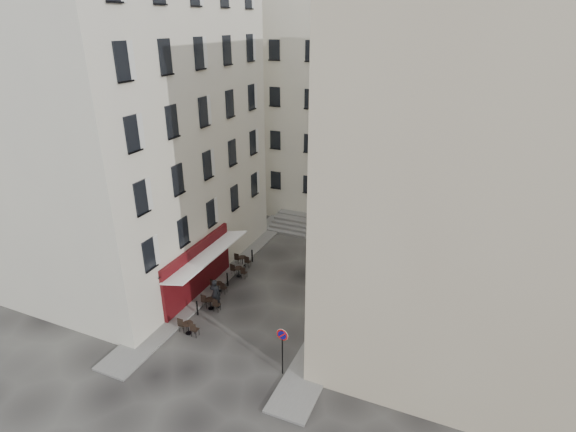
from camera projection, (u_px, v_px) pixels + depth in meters
The scene contains 18 objects.
ground at pixel (254, 319), 26.32m from camera, with size 90.00×90.00×0.00m, color black.
sidewalk_left at pixel (223, 270), 31.29m from camera, with size 2.00×22.00×0.12m, color slate.
sidewalk_right at pixel (343, 308), 27.18m from camera, with size 2.00×18.00×0.12m, color slate.
building_left at pixel (124, 119), 28.54m from camera, with size 12.20×16.20×20.60m.
building_right at pixel (474, 172), 21.74m from camera, with size 12.20×14.20×18.60m.
building_back at pixel (341, 105), 38.96m from camera, with size 18.20×10.20×18.60m.
cafe_storefront at pixel (199, 268), 27.97m from camera, with size 1.74×7.30×3.50m.
stone_steps at pixel (324, 229), 36.74m from camera, with size 9.00×3.15×0.80m.
bollard_near at pixel (197, 307), 26.44m from camera, with size 0.12×0.12×0.98m.
bollard_mid at pixel (227, 279), 29.39m from camera, with size 0.12×0.12×0.98m.
bollard_far at pixel (252, 255), 32.34m from camera, with size 0.12×0.12×0.98m.
no_parking_sign at pixel (282, 343), 21.48m from camera, with size 0.60×0.12×2.65m.
bistro_table_a at pixel (189, 327), 24.88m from camera, with size 1.27×0.59×0.89m.
bistro_table_b at pixel (211, 303), 27.03m from camera, with size 1.25×0.58×0.88m.
bistro_table_c at pixel (219, 286), 28.79m from camera, with size 1.14×0.53×0.80m.
bistro_table_d at pixel (239, 271), 30.49m from camera, with size 1.20×0.56×0.85m.
bistro_table_e at pixel (243, 260), 31.85m from camera, with size 1.23×0.58×0.87m.
pedestrian at pixel (215, 293), 27.03m from camera, with size 0.69×0.46×1.90m, color black.
Camera 1 is at (10.42, -19.17, 16.03)m, focal length 28.00 mm.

